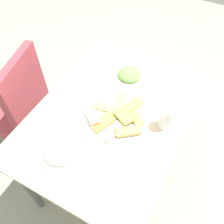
{
  "coord_description": "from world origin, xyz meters",
  "views": [
    {
      "loc": [
        -0.67,
        -0.36,
        1.73
      ],
      "look_at": [
        -0.01,
        -0.01,
        0.77
      ],
      "focal_mm": 37.4,
      "sensor_mm": 36.0,
      "label": 1
    }
  ],
  "objects_px": {
    "salad_plate_rice": "(60,153)",
    "paper_napkin": "(64,116)",
    "dining_chair": "(17,104)",
    "soda_can": "(165,119)",
    "salad_plate_greens": "(130,75)",
    "pide_platter": "(115,118)",
    "dining_table": "(111,123)",
    "fork": "(67,117)",
    "spoon": "(61,114)"
  },
  "relations": [
    {
      "from": "salad_plate_rice",
      "to": "paper_napkin",
      "type": "distance_m",
      "value": 0.23
    },
    {
      "from": "dining_chair",
      "to": "soda_can",
      "type": "xyz_separation_m",
      "value": [
        0.12,
        -0.97,
        0.3
      ]
    },
    {
      "from": "salad_plate_rice",
      "to": "salad_plate_greens",
      "type": "bearing_deg",
      "value": -5.94
    },
    {
      "from": "pide_platter",
      "to": "salad_plate_rice",
      "type": "distance_m",
      "value": 0.33
    },
    {
      "from": "dining_table",
      "to": "paper_napkin",
      "type": "xyz_separation_m",
      "value": [
        -0.13,
        0.21,
        0.09
      ]
    },
    {
      "from": "salad_plate_rice",
      "to": "soda_can",
      "type": "bearing_deg",
      "value": -43.98
    },
    {
      "from": "salad_plate_greens",
      "to": "soda_can",
      "type": "height_order",
      "value": "soda_can"
    },
    {
      "from": "pide_platter",
      "to": "dining_table",
      "type": "bearing_deg",
      "value": 54.84
    },
    {
      "from": "salad_plate_greens",
      "to": "salad_plate_rice",
      "type": "height_order",
      "value": "salad_plate_rice"
    },
    {
      "from": "pide_platter",
      "to": "fork",
      "type": "bearing_deg",
      "value": 114.61
    },
    {
      "from": "dining_table",
      "to": "spoon",
      "type": "bearing_deg",
      "value": 120.72
    },
    {
      "from": "salad_plate_greens",
      "to": "salad_plate_rice",
      "type": "xyz_separation_m",
      "value": [
        -0.62,
        0.06,
        0.0
      ]
    },
    {
      "from": "dining_table",
      "to": "salad_plate_greens",
      "type": "xyz_separation_m",
      "value": [
        0.29,
        0.03,
        0.11
      ]
    },
    {
      "from": "salad_plate_greens",
      "to": "dining_table",
      "type": "bearing_deg",
      "value": -174.75
    },
    {
      "from": "paper_napkin",
      "to": "fork",
      "type": "distance_m",
      "value": 0.02
    },
    {
      "from": "dining_chair",
      "to": "soda_can",
      "type": "distance_m",
      "value": 1.02
    },
    {
      "from": "dining_chair",
      "to": "dining_table",
      "type": "bearing_deg",
      "value": -84.19
    },
    {
      "from": "paper_napkin",
      "to": "fork",
      "type": "bearing_deg",
      "value": -90.0
    },
    {
      "from": "salad_plate_greens",
      "to": "fork",
      "type": "relative_size",
      "value": 1.1
    },
    {
      "from": "fork",
      "to": "dining_chair",
      "type": "bearing_deg",
      "value": 80.36
    },
    {
      "from": "dining_table",
      "to": "salad_plate_greens",
      "type": "distance_m",
      "value": 0.31
    },
    {
      "from": "paper_napkin",
      "to": "fork",
      "type": "relative_size",
      "value": 0.72
    },
    {
      "from": "dining_chair",
      "to": "salad_plate_greens",
      "type": "height_order",
      "value": "dining_chair"
    },
    {
      "from": "fork",
      "to": "soda_can",
      "type": "bearing_deg",
      "value": -70.51
    },
    {
      "from": "pide_platter",
      "to": "salad_plate_rice",
      "type": "relative_size",
      "value": 1.56
    },
    {
      "from": "dining_table",
      "to": "fork",
      "type": "xyz_separation_m",
      "value": [
        -0.13,
        0.19,
        0.1
      ]
    },
    {
      "from": "pide_platter",
      "to": "paper_napkin",
      "type": "distance_m",
      "value": 0.27
    },
    {
      "from": "dining_table",
      "to": "pide_platter",
      "type": "relative_size",
      "value": 2.86
    },
    {
      "from": "fork",
      "to": "spoon",
      "type": "xyz_separation_m",
      "value": [
        0.0,
        0.04,
        0.0
      ]
    },
    {
      "from": "dining_table",
      "to": "dining_chair",
      "type": "relative_size",
      "value": 1.17
    },
    {
      "from": "salad_plate_greens",
      "to": "fork",
      "type": "height_order",
      "value": "salad_plate_greens"
    },
    {
      "from": "pide_platter",
      "to": "salad_plate_rice",
      "type": "height_order",
      "value": "salad_plate_rice"
    },
    {
      "from": "soda_can",
      "to": "fork",
      "type": "xyz_separation_m",
      "value": [
        -0.19,
        0.47,
        -0.06
      ]
    },
    {
      "from": "salad_plate_greens",
      "to": "soda_can",
      "type": "relative_size",
      "value": 1.63
    },
    {
      "from": "dining_chair",
      "to": "salad_plate_greens",
      "type": "bearing_deg",
      "value": -61.33
    },
    {
      "from": "dining_table",
      "to": "pide_platter",
      "type": "height_order",
      "value": "pide_platter"
    },
    {
      "from": "dining_chair",
      "to": "pide_platter",
      "type": "xyz_separation_m",
      "value": [
        0.04,
        -0.73,
        0.25
      ]
    },
    {
      "from": "paper_napkin",
      "to": "salad_plate_greens",
      "type": "bearing_deg",
      "value": -23.04
    },
    {
      "from": "dining_chair",
      "to": "salad_plate_greens",
      "type": "relative_size",
      "value": 4.49
    },
    {
      "from": "salad_plate_rice",
      "to": "spoon",
      "type": "bearing_deg",
      "value": 34.45
    },
    {
      "from": "soda_can",
      "to": "paper_napkin",
      "type": "height_order",
      "value": "soda_can"
    },
    {
      "from": "dining_table",
      "to": "soda_can",
      "type": "bearing_deg",
      "value": -79.25
    },
    {
      "from": "paper_napkin",
      "to": "spoon",
      "type": "relative_size",
      "value": 0.71
    },
    {
      "from": "pide_platter",
      "to": "salad_plate_greens",
      "type": "bearing_deg",
      "value": 11.88
    },
    {
      "from": "dining_table",
      "to": "fork",
      "type": "distance_m",
      "value": 0.25
    },
    {
      "from": "pide_platter",
      "to": "paper_napkin",
      "type": "bearing_deg",
      "value": 113.02
    },
    {
      "from": "salad_plate_greens",
      "to": "spoon",
      "type": "bearing_deg",
      "value": 154.95
    },
    {
      "from": "salad_plate_rice",
      "to": "spoon",
      "type": "relative_size",
      "value": 1.28
    },
    {
      "from": "pide_platter",
      "to": "salad_plate_greens",
      "type": "distance_m",
      "value": 0.33
    },
    {
      "from": "salad_plate_greens",
      "to": "paper_napkin",
      "type": "distance_m",
      "value": 0.46
    }
  ]
}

